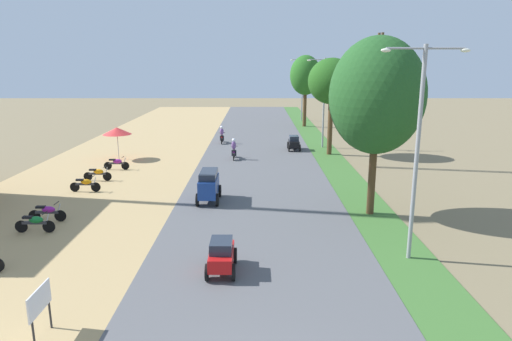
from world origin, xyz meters
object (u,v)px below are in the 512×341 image
at_px(median_tree_nearest, 378,96).
at_px(streetlamp_far, 303,85).
at_px(parked_motorbike_sixth, 118,163).
at_px(parked_motorbike_third, 49,211).
at_px(utility_pole_far, 380,99).
at_px(utility_pole_near, 376,100).
at_px(motorbike_ahead_second, 223,135).
at_px(vendor_umbrella, 118,131).
at_px(streetlamp_mid, 325,97).
at_px(car_hatchback_black, 295,142).
at_px(median_tree_third, 306,76).
at_px(car_hatchback_red, 222,254).
at_px(parked_motorbike_fourth, 87,183).
at_px(car_van_blue, 210,184).
at_px(street_signboard, 41,304).
at_px(streetlamp_near, 419,141).
at_px(parked_motorbike_second, 36,222).
at_px(median_tree_second, 333,82).
at_px(motorbike_foreground_rider, 235,149).
at_px(parked_motorbike_fifth, 99,173).

relative_size(median_tree_nearest, streetlamp_far, 1.10).
bearing_deg(parked_motorbike_sixth, parked_motorbike_third, -90.52).
bearing_deg(utility_pole_far, utility_pole_near, -141.35).
xyz_separation_m(streetlamp_far, motorbike_ahead_second, (-9.18, -17.44, -3.76)).
height_order(parked_motorbike_third, vendor_umbrella, vendor_umbrella).
height_order(streetlamp_mid, utility_pole_near, utility_pole_near).
relative_size(parked_motorbike_third, motorbike_ahead_second, 1.00).
xyz_separation_m(car_hatchback_black, motorbike_ahead_second, (-6.48, 3.35, 0.11)).
relative_size(median_tree_third, car_hatchback_red, 4.12).
relative_size(streetlamp_far, utility_pole_far, 0.83).
distance_m(parked_motorbike_fourth, car_van_blue, 7.74).
bearing_deg(parked_motorbike_third, vendor_umbrella, 93.28).
xyz_separation_m(street_signboard, median_tree_nearest, (11.68, 10.68, 4.83)).
xyz_separation_m(median_tree_nearest, median_tree_third, (-0.02, 32.02, 0.04)).
xyz_separation_m(streetlamp_near, car_hatchback_black, (-2.69, 22.32, -3.96)).
bearing_deg(parked_motorbike_second, parked_motorbike_third, 93.88).
bearing_deg(streetlamp_far, median_tree_second, -89.74).
relative_size(streetlamp_far, car_hatchback_red, 3.95).
bearing_deg(vendor_umbrella, street_signboard, -78.38).
xyz_separation_m(streetlamp_mid, motorbike_foreground_rider, (-7.71, -5.24, -3.71)).
distance_m(parked_motorbike_fifth, streetlamp_mid, 20.47).
bearing_deg(utility_pole_far, streetlamp_near, -99.77).
distance_m(parked_motorbike_second, median_tree_nearest, 16.78).
xyz_separation_m(utility_pole_far, car_hatchback_red, (-10.01, -17.39, -4.20)).
relative_size(parked_motorbike_fourth, median_tree_nearest, 0.21).
height_order(median_tree_third, utility_pole_near, utility_pole_near).
xyz_separation_m(parked_motorbike_fifth, utility_pole_near, (18.65, 4.03, 4.38)).
bearing_deg(streetlamp_far, parked_motorbike_third, -112.30).
bearing_deg(motorbike_foreground_rider, streetlamp_near, -67.40).
relative_size(median_tree_nearest, median_tree_third, 1.05).
height_order(car_van_blue, motorbike_foreground_rider, car_van_blue).
height_order(parked_motorbike_second, motorbike_foreground_rider, motorbike_foreground_rider).
distance_m(parked_motorbike_second, car_van_blue, 8.70).
bearing_deg(parked_motorbike_third, parked_motorbike_sixth, 89.48).
relative_size(street_signboard, streetlamp_mid, 0.19).
relative_size(parked_motorbike_second, motorbike_foreground_rider, 1.00).
bearing_deg(streetlamp_near, parked_motorbike_fifth, 143.70).
xyz_separation_m(parked_motorbike_fifth, motorbike_foreground_rider, (8.46, 6.64, 0.30)).
height_order(median_tree_nearest, car_van_blue, median_tree_nearest).
xyz_separation_m(median_tree_third, car_hatchback_red, (-7.01, -38.61, -5.24)).
bearing_deg(median_tree_third, car_van_blue, -105.53).
relative_size(median_tree_third, streetlamp_far, 1.04).
distance_m(streetlamp_far, car_hatchback_red, 45.11).
bearing_deg(streetlamp_near, vendor_umbrella, 132.19).
xyz_separation_m(median_tree_nearest, streetlamp_near, (0.21, -5.35, -1.24)).
height_order(parked_motorbike_second, parked_motorbike_fifth, same).
bearing_deg(median_tree_nearest, parked_motorbike_third, -175.71).
relative_size(streetlamp_near, motorbike_ahead_second, 4.49).
distance_m(car_hatchback_black, motorbike_foreground_rider, 6.29).
bearing_deg(motorbike_ahead_second, streetlamp_far, 62.25).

